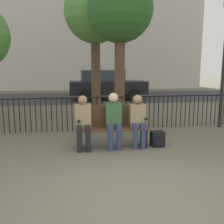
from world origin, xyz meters
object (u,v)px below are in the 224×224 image
object	(u,v)px
seated_person_1	(113,118)
tree_1	(120,11)
parked_car_0	(106,84)
backpack	(157,139)
park_bench	(111,125)
tree_0	(95,14)
seated_person_0	(83,120)
seated_person_2	(138,118)

from	to	relation	value
seated_person_1	tree_1	world-z (taller)	tree_1
parked_car_0	seated_person_1	bearing A→B (deg)	-96.91
backpack	parked_car_0	distance (m)	8.57
park_bench	tree_0	world-z (taller)	tree_0
seated_person_0	tree_1	size ratio (longest dim) A/B	0.26
tree_0	tree_1	bearing A→B (deg)	-68.27
park_bench	parked_car_0	bearing A→B (deg)	82.82
seated_person_1	seated_person_2	world-z (taller)	seated_person_1
seated_person_1	tree_1	bearing A→B (deg)	76.20
tree_0	tree_1	world-z (taller)	tree_0
seated_person_2	park_bench	bearing A→B (deg)	167.13
tree_0	parked_car_0	xyz separation A→B (m)	(1.00, 4.37, -2.81)
backpack	tree_0	bearing A→B (deg)	103.11
seated_person_2	seated_person_1	bearing A→B (deg)	179.71
park_bench	seated_person_2	size ratio (longest dim) A/B	1.34
backpack	parked_car_0	size ratio (longest dim) A/B	0.08
park_bench	backpack	distance (m)	1.09
seated_person_0	tree_0	bearing A→B (deg)	80.53
tree_1	parked_car_0	world-z (taller)	tree_1
seated_person_2	backpack	size ratio (longest dim) A/B	3.50
parked_car_0	tree_0	bearing A→B (deg)	-102.88
park_bench	seated_person_2	distance (m)	0.60
seated_person_2	tree_0	world-z (taller)	tree_0
seated_person_2	tree_1	bearing A→B (deg)	87.72
seated_person_1	parked_car_0	distance (m)	8.59
tree_0	parked_car_0	distance (m)	5.29
seated_person_0	parked_car_0	world-z (taller)	parked_car_0
park_bench	backpack	size ratio (longest dim) A/B	4.69
seated_person_2	backpack	xyz separation A→B (m)	(0.47, -0.02, -0.49)
backpack	tree_0	xyz separation A→B (m)	(-0.97, 4.18, 3.49)
seated_person_0	seated_person_1	world-z (taller)	seated_person_1
tree_1	parked_car_0	distance (m)	6.46
park_bench	seated_person_0	distance (m)	0.67
tree_0	seated_person_0	bearing A→B (deg)	-99.47
seated_person_0	tree_1	distance (m)	4.04
seated_person_1	backpack	xyz separation A→B (m)	(1.01, -0.02, -0.52)
seated_person_2	backpack	bearing A→B (deg)	-2.51
seated_person_2	backpack	world-z (taller)	seated_person_2
parked_car_0	seated_person_0	bearing A→B (deg)	-101.22
seated_person_0	seated_person_1	bearing A→B (deg)	0.21
seated_person_0	tree_0	world-z (taller)	tree_0
seated_person_1	tree_0	distance (m)	5.11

